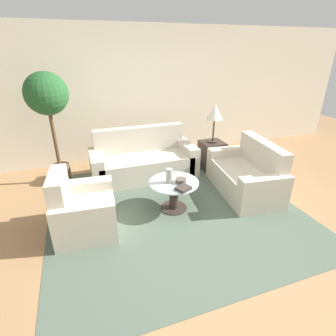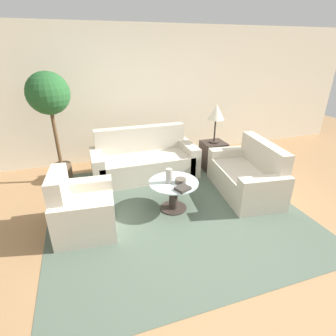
# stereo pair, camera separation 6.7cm
# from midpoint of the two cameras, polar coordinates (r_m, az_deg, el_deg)

# --- Properties ---
(ground_plane) EXTENTS (14.00, 14.00, 0.00)m
(ground_plane) POSITION_cam_midpoint_polar(r_m,az_deg,el_deg) (3.52, 5.57, -13.38)
(ground_plane) COLOR #9E754C
(wall_back) EXTENTS (10.00, 0.06, 2.60)m
(wall_back) POSITION_cam_midpoint_polar(r_m,az_deg,el_deg) (5.53, -6.61, 15.51)
(wall_back) COLOR beige
(wall_back) RESTS_ON ground_plane
(rug) EXTENTS (3.49, 3.36, 0.01)m
(rug) POSITION_cam_midpoint_polar(r_m,az_deg,el_deg) (3.93, 0.74, -8.71)
(rug) COLOR #4C5B4C
(rug) RESTS_ON ground_plane
(sofa_main) EXTENTS (1.86, 0.79, 0.86)m
(sofa_main) POSITION_cam_midpoint_polar(r_m,az_deg,el_deg) (4.83, -5.86, 1.55)
(sofa_main) COLOR beige
(sofa_main) RESTS_ON ground_plane
(armchair) EXTENTS (0.80, 0.88, 0.83)m
(armchair) POSITION_cam_midpoint_polar(r_m,az_deg,el_deg) (3.55, -18.91, -8.98)
(armchair) COLOR beige
(armchair) RESTS_ON ground_plane
(loveseat) EXTENTS (0.91, 1.47, 0.84)m
(loveseat) POSITION_cam_midpoint_polar(r_m,az_deg,el_deg) (4.43, 16.51, -1.64)
(loveseat) COLOR beige
(loveseat) RESTS_ON ground_plane
(coffee_table) EXTENTS (0.71, 0.71, 0.44)m
(coffee_table) POSITION_cam_midpoint_polar(r_m,az_deg,el_deg) (3.78, 0.76, -5.14)
(coffee_table) COLOR #332823
(coffee_table) RESTS_ON ground_plane
(side_table) EXTENTS (0.42, 0.42, 0.53)m
(side_table) POSITION_cam_midpoint_polar(r_m,az_deg,el_deg) (5.17, 9.10, 2.80)
(side_table) COLOR #332823
(side_table) RESTS_ON ground_plane
(table_lamp) EXTENTS (0.30, 0.30, 0.72)m
(table_lamp) POSITION_cam_midpoint_polar(r_m,az_deg,el_deg) (4.93, 9.75, 11.72)
(table_lamp) COLOR #332823
(table_lamp) RESTS_ON side_table
(potted_plant) EXTENTS (0.66, 0.66, 1.86)m
(potted_plant) POSITION_cam_midpoint_polar(r_m,az_deg,el_deg) (4.63, -25.04, 12.66)
(potted_plant) COLOR brown
(potted_plant) RESTS_ON ground_plane
(vase) EXTENTS (0.09, 0.09, 0.21)m
(vase) POSITION_cam_midpoint_polar(r_m,az_deg,el_deg) (3.64, -0.24, -1.71)
(vase) COLOR #9E998E
(vase) RESTS_ON coffee_table
(bowl) EXTENTS (0.15, 0.15, 0.06)m
(bowl) POSITION_cam_midpoint_polar(r_m,az_deg,el_deg) (3.67, 2.31, -2.79)
(bowl) COLOR brown
(bowl) RESTS_ON coffee_table
(book_stack) EXTENTS (0.23, 0.22, 0.04)m
(book_stack) POSITION_cam_midpoint_polar(r_m,az_deg,el_deg) (3.50, 2.80, -4.43)
(book_stack) COLOR #38332D
(book_stack) RESTS_ON coffee_table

